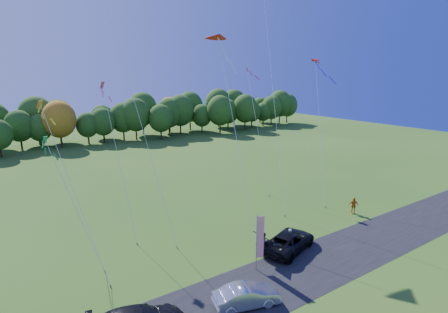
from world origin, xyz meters
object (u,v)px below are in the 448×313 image
silver_sedan (247,296)px  person_east (353,206)px  black_suv (289,241)px  feather_flag (260,236)px

silver_sedan → person_east: person_east is taller
black_suv → silver_sedan: black_suv is taller
black_suv → person_east: 11.46m
feather_flag → person_east: bearing=10.9°
black_suv → person_east: bearing=-97.9°
black_suv → person_east: (11.29, 1.96, 0.11)m
person_east → feather_flag: feather_flag is taller
black_suv → feather_flag: 4.62m
black_suv → silver_sedan: bearing=99.8°
silver_sedan → feather_flag: bearing=-33.7°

